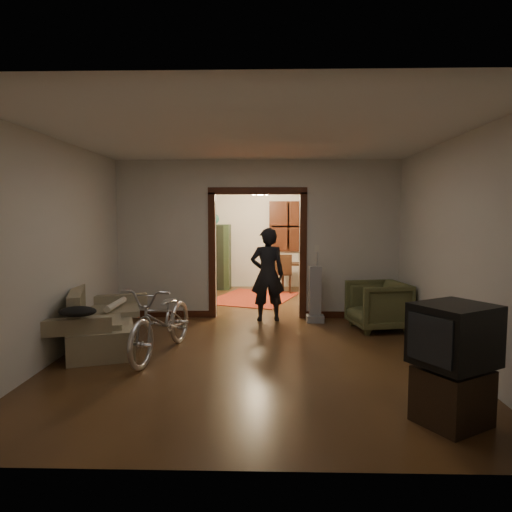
{
  "coord_description": "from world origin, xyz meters",
  "views": [
    {
      "loc": [
        0.19,
        -7.37,
        1.84
      ],
      "look_at": [
        0.0,
        -0.3,
        1.2
      ],
      "focal_mm": 32.0,
      "sensor_mm": 36.0,
      "label": 1
    }
  ],
  "objects_px": {
    "person": "(267,274)",
    "bicycle": "(163,320)",
    "sofa": "(102,316)",
    "locker": "(214,257)",
    "desk": "(299,277)",
    "armchair": "(378,306)"
  },
  "relations": [
    {
      "from": "person",
      "to": "bicycle",
      "type": "bearing_deg",
      "value": 48.12
    },
    {
      "from": "sofa",
      "to": "locker",
      "type": "distance_m",
      "value": 5.09
    },
    {
      "from": "locker",
      "to": "desk",
      "type": "height_order",
      "value": "locker"
    },
    {
      "from": "sofa",
      "to": "armchair",
      "type": "xyz_separation_m",
      "value": [
        4.1,
        1.01,
        -0.03
      ]
    },
    {
      "from": "bicycle",
      "to": "person",
      "type": "xyz_separation_m",
      "value": [
        1.37,
        2.01,
        0.34
      ]
    },
    {
      "from": "sofa",
      "to": "locker",
      "type": "bearing_deg",
      "value": 59.28
    },
    {
      "from": "bicycle",
      "to": "locker",
      "type": "xyz_separation_m",
      "value": [
        0.04,
        5.39,
        0.33
      ]
    },
    {
      "from": "locker",
      "to": "desk",
      "type": "relative_size",
      "value": 1.81
    },
    {
      "from": "desk",
      "to": "sofa",
      "type": "bearing_deg",
      "value": -104.17
    },
    {
      "from": "armchair",
      "to": "locker",
      "type": "bearing_deg",
      "value": -152.76
    },
    {
      "from": "armchair",
      "to": "locker",
      "type": "relative_size",
      "value": 0.53
    },
    {
      "from": "bicycle",
      "to": "armchair",
      "type": "bearing_deg",
      "value": 35.45
    },
    {
      "from": "sofa",
      "to": "bicycle",
      "type": "relative_size",
      "value": 1.01
    },
    {
      "from": "bicycle",
      "to": "desk",
      "type": "relative_size",
      "value": 2.02
    },
    {
      "from": "armchair",
      "to": "person",
      "type": "relative_size",
      "value": 0.53
    },
    {
      "from": "bicycle",
      "to": "armchair",
      "type": "relative_size",
      "value": 2.09
    },
    {
      "from": "sofa",
      "to": "armchair",
      "type": "distance_m",
      "value": 4.23
    },
    {
      "from": "desk",
      "to": "bicycle",
      "type": "bearing_deg",
      "value": -93.7
    },
    {
      "from": "sofa",
      "to": "locker",
      "type": "xyz_separation_m",
      "value": [
        1.0,
        4.97,
        0.39
      ]
    },
    {
      "from": "person",
      "to": "desk",
      "type": "height_order",
      "value": "person"
    },
    {
      "from": "person",
      "to": "desk",
      "type": "distance_m",
      "value": 3.37
    },
    {
      "from": "sofa",
      "to": "armchair",
      "type": "relative_size",
      "value": 2.12
    }
  ]
}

